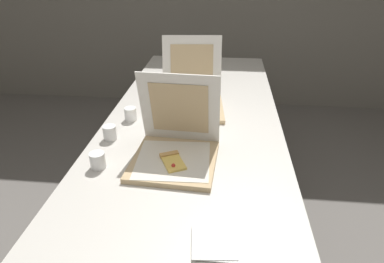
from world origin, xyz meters
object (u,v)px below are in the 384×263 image
object	(u,v)px
pizza_box_middle	(192,98)
cup_white_mid	(131,114)
cup_white_near_center	(110,133)
pizza_box_front	(175,149)
napkin_pile	(218,243)
cup_white_near_left	(98,160)
table	(192,132)
cup_white_far	(159,87)

from	to	relation	value
pizza_box_middle	cup_white_mid	xyz separation A→B (m)	(-0.30, -0.20, -0.02)
cup_white_near_center	pizza_box_front	bearing A→B (deg)	-23.57
cup_white_near_center	napkin_pile	bearing A→B (deg)	-48.46
cup_white_near_left	napkin_pile	xyz separation A→B (m)	(0.50, -0.36, -0.03)
table	cup_white_near_left	size ratio (longest dim) A/B	36.51
cup_white_near_left	pizza_box_front	bearing A→B (deg)	16.38
cup_white_mid	cup_white_far	bearing A→B (deg)	79.68
pizza_box_middle	cup_white_far	distance (m)	0.31
napkin_pile	table	bearing A→B (deg)	101.54
pizza_box_front	cup_white_mid	xyz separation A→B (m)	(-0.29, 0.35, -0.02)
table	cup_white_far	world-z (taller)	cup_white_far
cup_white_far	cup_white_near_left	world-z (taller)	same
cup_white_near_left	pizza_box_middle	bearing A→B (deg)	63.54
napkin_pile	cup_white_far	bearing A→B (deg)	108.76
cup_white_far	cup_white_near_left	distance (m)	0.85
pizza_box_middle	cup_white_near_left	bearing A→B (deg)	-121.90
cup_white_near_center	cup_white_mid	bearing A→B (deg)	78.42
table	cup_white_far	distance (m)	0.50
pizza_box_middle	cup_white_near_left	size ratio (longest dim) A/B	6.74
pizza_box_front	cup_white_near_left	distance (m)	0.32
cup_white_near_left	cup_white_mid	bearing A→B (deg)	87.68
cup_white_near_left	cup_white_far	bearing A→B (deg)	83.85
pizza_box_middle	napkin_pile	world-z (taller)	pizza_box_middle
napkin_pile	pizza_box_middle	bearing A→B (deg)	100.29
table	cup_white_mid	size ratio (longest dim) A/B	36.51
pizza_box_front	pizza_box_middle	distance (m)	0.55
pizza_box_middle	cup_white_far	world-z (taller)	pizza_box_middle
pizza_box_middle	table	bearing A→B (deg)	-89.64
cup_white_mid	napkin_pile	bearing A→B (deg)	-59.00
pizza_box_front	table	bearing A→B (deg)	87.20
cup_white_mid	cup_white_near_left	bearing A→B (deg)	-92.32
pizza_box_front	cup_white_near_center	distance (m)	0.36
cup_white_mid	table	bearing A→B (deg)	-4.13
cup_white_mid	cup_white_near_left	distance (m)	0.44
table	pizza_box_middle	xyz separation A→B (m)	(-0.02, 0.22, 0.10)
cup_white_near_center	cup_white_near_left	bearing A→B (deg)	-83.89
table	pizza_box_front	xyz separation A→B (m)	(-0.04, -0.33, 0.10)
cup_white_near_center	napkin_pile	world-z (taller)	cup_white_near_center
pizza_box_front	cup_white_far	size ratio (longest dim) A/B	5.41
pizza_box_middle	cup_white_far	size ratio (longest dim) A/B	6.74
cup_white_far	pizza_box_middle	bearing A→B (deg)	-42.02
table	cup_white_near_center	xyz separation A→B (m)	(-0.36, -0.19, 0.08)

